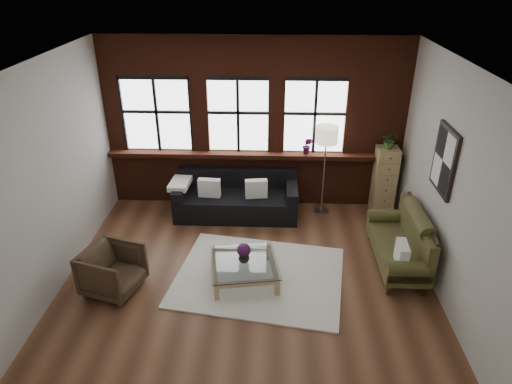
{
  "coord_description": "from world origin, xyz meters",
  "views": [
    {
      "loc": [
        0.34,
        -5.58,
        4.35
      ],
      "look_at": [
        0.1,
        0.6,
        1.15
      ],
      "focal_mm": 32.0,
      "sensor_mm": 36.0,
      "label": 1
    }
  ],
  "objects_px": {
    "dark_sofa": "(236,195)",
    "coffee_table": "(244,271)",
    "vase": "(244,257)",
    "armchair": "(112,270)",
    "floor_lamp": "(324,167)",
    "vintage_settee": "(398,241)",
    "drawer_chest": "(384,180)"
  },
  "relations": [
    {
      "from": "armchair",
      "to": "dark_sofa",
      "type": "bearing_deg",
      "value": -18.38
    },
    {
      "from": "dark_sofa",
      "to": "floor_lamp",
      "type": "xyz_separation_m",
      "value": [
        1.61,
        0.16,
        0.52
      ]
    },
    {
      "from": "vintage_settee",
      "to": "floor_lamp",
      "type": "relative_size",
      "value": 0.9
    },
    {
      "from": "vase",
      "to": "drawer_chest",
      "type": "distance_m",
      "value": 3.34
    },
    {
      "from": "drawer_chest",
      "to": "vintage_settee",
      "type": "bearing_deg",
      "value": -94.41
    },
    {
      "from": "vase",
      "to": "floor_lamp",
      "type": "relative_size",
      "value": 0.09
    },
    {
      "from": "coffee_table",
      "to": "vase",
      "type": "relative_size",
      "value": 5.8
    },
    {
      "from": "dark_sofa",
      "to": "coffee_table",
      "type": "xyz_separation_m",
      "value": [
        0.27,
        -1.96,
        -0.25
      ]
    },
    {
      "from": "vintage_settee",
      "to": "floor_lamp",
      "type": "bearing_deg",
      "value": 121.22
    },
    {
      "from": "drawer_chest",
      "to": "floor_lamp",
      "type": "xyz_separation_m",
      "value": [
        -1.14,
        -0.1,
        0.29
      ]
    },
    {
      "from": "dark_sofa",
      "to": "armchair",
      "type": "relative_size",
      "value": 2.98
    },
    {
      "from": "drawer_chest",
      "to": "coffee_table",
      "type": "bearing_deg",
      "value": -138.27
    },
    {
      "from": "armchair",
      "to": "drawer_chest",
      "type": "height_order",
      "value": "drawer_chest"
    },
    {
      "from": "armchair",
      "to": "floor_lamp",
      "type": "relative_size",
      "value": 0.41
    },
    {
      "from": "drawer_chest",
      "to": "dark_sofa",
      "type": "bearing_deg",
      "value": -174.68
    },
    {
      "from": "drawer_chest",
      "to": "floor_lamp",
      "type": "height_order",
      "value": "floor_lamp"
    },
    {
      "from": "coffee_table",
      "to": "drawer_chest",
      "type": "relative_size",
      "value": 0.77
    },
    {
      "from": "armchair",
      "to": "vase",
      "type": "xyz_separation_m",
      "value": [
        1.87,
        0.31,
        0.06
      ]
    },
    {
      "from": "coffee_table",
      "to": "floor_lamp",
      "type": "xyz_separation_m",
      "value": [
        1.34,
        2.12,
        0.77
      ]
    },
    {
      "from": "vintage_settee",
      "to": "vase",
      "type": "bearing_deg",
      "value": -168.97
    },
    {
      "from": "armchair",
      "to": "floor_lamp",
      "type": "distance_m",
      "value": 4.08
    },
    {
      "from": "vintage_settee",
      "to": "floor_lamp",
      "type": "height_order",
      "value": "floor_lamp"
    },
    {
      "from": "vintage_settee",
      "to": "drawer_chest",
      "type": "distance_m",
      "value": 1.78
    },
    {
      "from": "drawer_chest",
      "to": "vase",
      "type": "bearing_deg",
      "value": -138.27
    },
    {
      "from": "vintage_settee",
      "to": "coffee_table",
      "type": "bearing_deg",
      "value": -168.97
    },
    {
      "from": "drawer_chest",
      "to": "floor_lamp",
      "type": "relative_size",
      "value": 0.69
    },
    {
      "from": "vintage_settee",
      "to": "drawer_chest",
      "type": "xyz_separation_m",
      "value": [
        0.14,
        1.76,
        0.19
      ]
    },
    {
      "from": "coffee_table",
      "to": "drawer_chest",
      "type": "distance_m",
      "value": 3.37
    },
    {
      "from": "vase",
      "to": "armchair",
      "type": "bearing_deg",
      "value": -170.66
    },
    {
      "from": "dark_sofa",
      "to": "vase",
      "type": "relative_size",
      "value": 13.29
    },
    {
      "from": "dark_sofa",
      "to": "floor_lamp",
      "type": "distance_m",
      "value": 1.7
    },
    {
      "from": "armchair",
      "to": "vase",
      "type": "bearing_deg",
      "value": -63.72
    }
  ]
}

